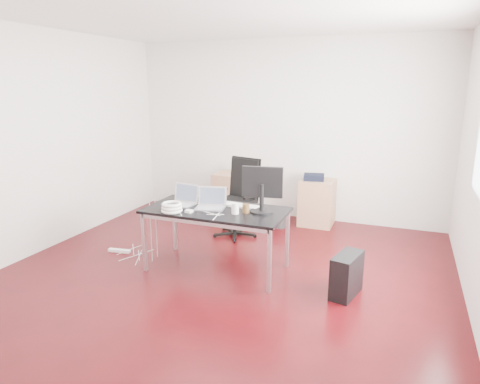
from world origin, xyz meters
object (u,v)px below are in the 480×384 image
(filing_cabinet_right, at_px, (317,202))
(pc_tower, at_px, (347,275))
(office_chair, at_px, (239,193))
(filing_cabinet_left, at_px, (231,194))
(desk, at_px, (216,213))

(filing_cabinet_right, distance_m, pc_tower, 2.31)
(office_chair, relative_size, pc_tower, 2.40)
(filing_cabinet_right, xyz_separation_m, pc_tower, (0.75, -2.18, -0.13))
(office_chair, bearing_deg, filing_cabinet_left, 134.27)
(pc_tower, bearing_deg, filing_cabinet_right, 122.24)
(desk, relative_size, filing_cabinet_right, 2.29)
(filing_cabinet_left, relative_size, filing_cabinet_right, 1.00)
(desk, distance_m, filing_cabinet_left, 2.21)
(filing_cabinet_right, relative_size, pc_tower, 1.56)
(desk, xyz_separation_m, filing_cabinet_left, (-0.68, 2.07, -0.33))
(filing_cabinet_left, bearing_deg, desk, -71.92)
(office_chair, distance_m, filing_cabinet_right, 1.31)
(filing_cabinet_left, bearing_deg, pc_tower, -45.06)
(desk, xyz_separation_m, filing_cabinet_right, (0.75, 2.07, -0.33))
(desk, bearing_deg, office_chair, 99.55)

